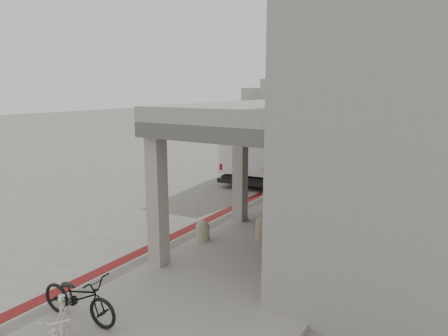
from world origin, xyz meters
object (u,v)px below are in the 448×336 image
Objects in this scene: fedex_truck at (270,142)px; bicycle_black at (79,297)px; bicycle_cream at (60,334)px; utility_cabinet at (302,216)px; bench at (299,220)px.

bicycle_black is at bearing -84.63° from fedex_truck.
bicycle_cream reaches higher than bicycle_black.
utility_cabinet is 0.58× the size of bicycle_black.
fedex_truck reaches higher than utility_cabinet.
utility_cabinet is at bearing -45.67° from bench.
bicycle_cream is (3.73, -15.08, -1.11)m from fedex_truck.
fedex_truck reaches higher than bench.
bench is at bearing 38.92° from bicycle_cream.
fedex_truck is 15.58m from bicycle_cream.
bicycle_cream is (-0.82, -7.83, 0.23)m from bench.
utility_cabinet reaches higher than bicycle_cream.
bicycle_cream is at bearing -92.12° from bench.
utility_cabinet is 0.62× the size of bicycle_cream.
bicycle_cream is at bearing -82.59° from fedex_truck.
bicycle_black is 1.07× the size of bicycle_cream.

